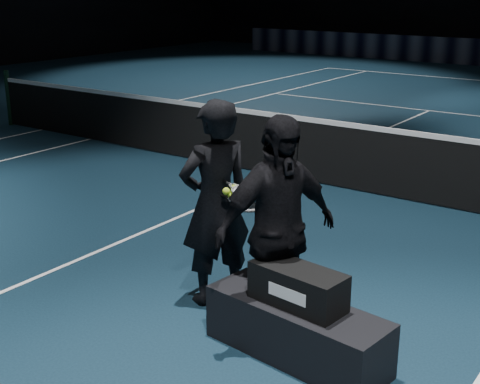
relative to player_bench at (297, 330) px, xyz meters
The scene contains 13 objects.
floor 5.07m from the player_bench, 124.01° to the left, with size 36.00×36.00×0.00m, color black.
court_lines 5.07m from the player_bench, 124.01° to the left, with size 10.98×23.78×0.01m, color white, non-canonical shape.
net_post_left 10.15m from the player_bench, 155.55° to the left, with size 0.10×0.10×1.10m, color black.
net_mesh 5.07m from the player_bench, 124.01° to the left, with size 12.80×0.02×0.86m, color black.
net_tape 5.11m from the player_bench, 124.01° to the left, with size 12.80×0.03×0.07m, color white.
player_bench is the anchor object (origin of this frame).
racket_bag 0.37m from the player_bench, ahead, with size 0.74×0.32×0.30m, color black.
bag_signature 0.41m from the player_bench, 90.00° to the right, with size 0.35×0.00×0.10m, color white.
player_a 1.37m from the player_bench, 159.32° to the left, with size 0.68×0.45×1.86m, color black.
player_b 0.78m from the player_bench, 152.82° to the left, with size 1.09×0.45×1.86m, color black.
racket_lower 1.08m from the player_bench, 157.76° to the left, with size 0.68×0.22×0.03m, color black, non-canonical shape.
racket_upper 1.20m from the player_bench, 155.10° to the left, with size 0.68×0.22×0.03m, color black, non-canonical shape.
tennis_balls 1.27m from the player_bench, 158.31° to the left, with size 0.12×0.10×0.12m, color #B9C92A, non-canonical shape.
Camera 1 is at (5.14, -8.20, 2.81)m, focal length 50.00 mm.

